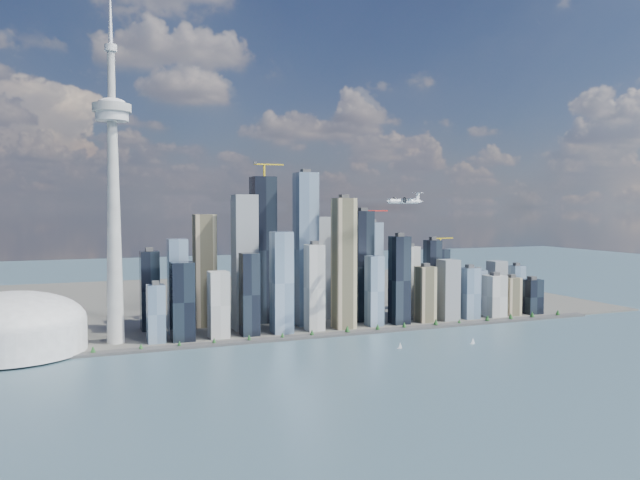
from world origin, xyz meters
name	(u,v)px	position (x,y,z in m)	size (l,w,h in m)	color
ground	(388,377)	(0.00, 0.00, 0.00)	(4000.00, 4000.00, 0.00)	#314756
seawall	(315,336)	(0.00, 250.00, 2.00)	(1100.00, 22.00, 4.00)	#383838
land	(243,298)	(0.00, 700.00, 1.50)	(1400.00, 900.00, 3.00)	#4C4C47
shoreline_trees	(315,332)	(0.00, 250.00, 8.78)	(960.53, 7.20, 8.80)	#3F2D1E
skyscraper_cluster	(329,275)	(59.61, 336.81, 89.05)	(736.00, 142.00, 285.09)	black
needle_tower	(113,189)	(-300.00, 310.00, 235.84)	(56.00, 56.00, 550.50)	#999894
dome_stadium	(12,327)	(-440.00, 300.00, 39.44)	(200.00, 200.00, 86.00)	#B9B9B9
airplane	(405,201)	(122.87, 181.22, 218.19)	(72.16, 64.16, 17.66)	white
sailboat_west	(473,342)	(205.69, 115.77, 3.44)	(7.65, 4.09, 10.72)	white
sailboat_east	(400,346)	(87.10, 128.37, 3.38)	(7.43, 4.32, 10.52)	white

